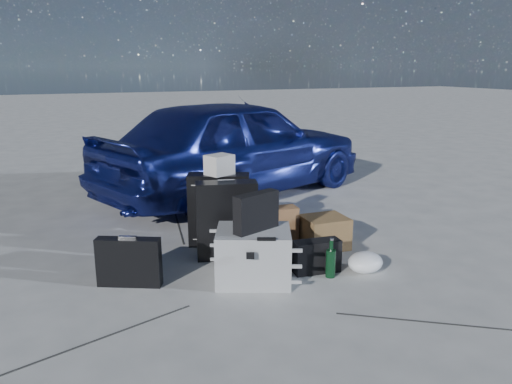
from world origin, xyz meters
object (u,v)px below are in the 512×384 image
(pelican_case, at_px, (253,255))
(suitcase_left, at_px, (227,220))
(car, at_px, (236,146))
(green_bottle, at_px, (331,259))
(briefcase, at_px, (129,262))
(duffel_bag, at_px, (236,214))
(suitcase_right, at_px, (219,210))
(cardboard_box, at_px, (325,232))

(pelican_case, distance_m, suitcase_left, 0.56)
(car, xyz_separation_m, green_bottle, (-0.27, -2.81, -0.49))
(briefcase, height_order, suitcase_left, suitcase_left)
(pelican_case, height_order, duffel_bag, pelican_case)
(car, distance_m, briefcase, 2.97)
(suitcase_right, bearing_deg, briefcase, -124.42)
(pelican_case, height_order, briefcase, pelican_case)
(car, distance_m, pelican_case, 2.79)
(cardboard_box, distance_m, green_bottle, 0.68)
(suitcase_right, bearing_deg, car, 87.07)
(car, bearing_deg, cardboard_box, 159.86)
(suitcase_right, xyz_separation_m, green_bottle, (0.57, -1.09, -0.19))
(car, bearing_deg, suitcase_right, 132.91)
(car, height_order, pelican_case, car)
(briefcase, xyz_separation_m, cardboard_box, (1.83, 0.13, -0.04))
(car, bearing_deg, suitcase_left, 135.67)
(suitcase_right, xyz_separation_m, duffel_bag, (0.32, 0.39, -0.19))
(car, bearing_deg, briefcase, 121.36)
(duffel_bag, relative_size, cardboard_box, 1.55)
(car, height_order, suitcase_right, car)
(pelican_case, height_order, green_bottle, pelican_case)
(duffel_bag, bearing_deg, cardboard_box, -68.25)
(car, bearing_deg, pelican_case, 140.58)
(pelican_case, relative_size, briefcase, 1.17)
(pelican_case, distance_m, cardboard_box, 1.00)
(briefcase, bearing_deg, suitcase_left, 42.66)
(briefcase, height_order, green_bottle, briefcase)
(briefcase, relative_size, suitcase_left, 0.72)
(car, distance_m, cardboard_box, 2.26)
(pelican_case, distance_m, duffel_bag, 1.33)
(briefcase, relative_size, cardboard_box, 1.25)
(briefcase, height_order, suitcase_right, suitcase_right)
(suitcase_left, relative_size, green_bottle, 2.19)
(suitcase_right, distance_m, green_bottle, 1.24)
(pelican_case, bearing_deg, green_bottle, 5.73)
(pelican_case, bearing_deg, suitcase_left, 116.35)
(pelican_case, bearing_deg, briefcase, -173.53)
(pelican_case, xyz_separation_m, suitcase_left, (-0.02, 0.54, 0.14))
(car, height_order, suitcase_left, car)
(pelican_case, bearing_deg, car, 95.48)
(pelican_case, relative_size, suitcase_right, 0.84)
(cardboard_box, bearing_deg, car, 90.90)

